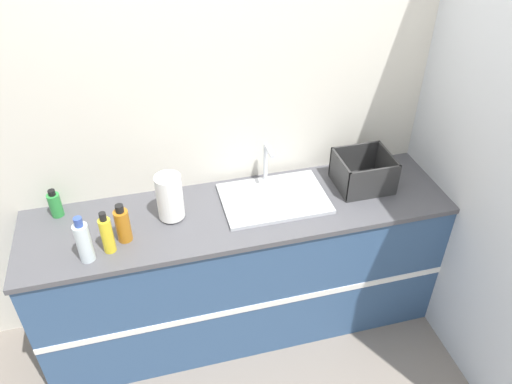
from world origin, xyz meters
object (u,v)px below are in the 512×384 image
object	(u,v)px
bottle_amber	(123,225)
bottle_green	(55,204)
bottle_yellow	(107,234)
bottle_clear	(84,242)
paper_towel_roll	(170,197)
dish_rack	(363,174)
sink	(274,197)

from	to	relation	value
bottle_amber	bottle_green	size ratio (longest dim) A/B	1.33
bottle_yellow	bottle_clear	world-z (taller)	bottle_clear
paper_towel_roll	bottle_green	size ratio (longest dim) A/B	1.59
bottle_clear	paper_towel_roll	bearing A→B (deg)	26.42
dish_rack	bottle_amber	size ratio (longest dim) A/B	1.40
paper_towel_roll	bottle_green	xyz separation A→B (m)	(-0.57, 0.17, -0.06)
bottle_yellow	bottle_amber	bearing A→B (deg)	39.96
paper_towel_roll	dish_rack	world-z (taller)	paper_towel_roll
dish_rack	bottle_clear	distance (m)	1.50
sink	bottle_clear	xyz separation A→B (m)	(-0.97, -0.22, 0.09)
paper_towel_roll	bottle_green	bearing A→B (deg)	163.70
bottle_yellow	paper_towel_roll	bearing A→B (deg)	28.84
paper_towel_roll	bottle_clear	distance (m)	0.47
sink	bottle_amber	bearing A→B (deg)	-171.12
bottle_yellow	bottle_clear	distance (m)	0.11
paper_towel_roll	sink	bearing A→B (deg)	1.21
dish_rack	bottle_yellow	size ratio (longest dim) A/B	1.29
sink	bottle_yellow	distance (m)	0.89
sink	bottle_clear	world-z (taller)	sink
bottle_yellow	bottle_green	xyz separation A→B (m)	(-0.26, 0.34, -0.03)
bottle_amber	bottle_yellow	xyz separation A→B (m)	(-0.07, -0.06, 0.01)
bottle_green	bottle_clear	bearing A→B (deg)	-67.67
dish_rack	bottle_green	world-z (taller)	dish_rack
dish_rack	bottle_clear	world-z (taller)	bottle_clear
sink	bottle_green	distance (m)	1.13
bottle_yellow	bottle_clear	size ratio (longest dim) A/B	0.92
bottle_amber	bottle_clear	bearing A→B (deg)	-151.48
paper_towel_roll	bottle_clear	world-z (taller)	paper_towel_roll
dish_rack	bottle_amber	distance (m)	1.31
bottle_green	bottle_yellow	bearing A→B (deg)	-53.08
bottle_clear	bottle_green	distance (m)	0.41
sink	bottle_clear	bearing A→B (deg)	-167.23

